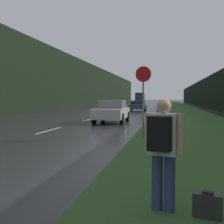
# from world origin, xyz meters

# --- Properties ---
(grass_verge) EXTENTS (6.00, 240.00, 0.02)m
(grass_verge) POSITION_xyz_m (7.44, 40.00, 0.01)
(grass_verge) COLOR #2D5123
(grass_verge) RESTS_ON ground_plane
(lane_stripe_c) EXTENTS (0.12, 3.00, 0.01)m
(lane_stripe_c) POSITION_xyz_m (0.00, 13.54, 0.00)
(lane_stripe_c) COLOR silver
(lane_stripe_c) RESTS_ON ground_plane
(lane_stripe_d) EXTENTS (0.12, 3.00, 0.01)m
(lane_stripe_d) POSITION_xyz_m (0.00, 20.54, 0.00)
(lane_stripe_d) COLOR silver
(lane_stripe_d) RESTS_ON ground_plane
(lane_stripe_e) EXTENTS (0.12, 3.00, 0.01)m
(lane_stripe_e) POSITION_xyz_m (0.00, 27.54, 0.00)
(lane_stripe_e) COLOR silver
(lane_stripe_e) RESTS_ON ground_plane
(lane_stripe_f) EXTENTS (0.12, 3.00, 0.01)m
(lane_stripe_f) POSITION_xyz_m (0.00, 34.54, 0.00)
(lane_stripe_f) COLOR silver
(lane_stripe_f) RESTS_ON ground_plane
(treeline_far_side) EXTENTS (2.00, 140.00, 8.61)m
(treeline_far_side) POSITION_xyz_m (-10.44, 50.00, 4.31)
(treeline_far_side) COLOR black
(treeline_far_side) RESTS_ON ground_plane
(treeline_near_side) EXTENTS (2.00, 140.00, 5.26)m
(treeline_near_side) POSITION_xyz_m (13.44, 50.00, 2.63)
(treeline_near_side) COLOR black
(treeline_near_side) RESTS_ON ground_plane
(stop_sign) EXTENTS (0.64, 0.07, 2.93)m
(stop_sign) POSITION_xyz_m (4.88, 11.86, 1.76)
(stop_sign) COLOR slate
(stop_sign) RESTS_ON ground_plane
(hitchhiker_with_backpack) EXTENTS (0.54, 0.47, 1.62)m
(hitchhiker_with_backpack) POSITION_xyz_m (5.80, 4.34, 0.93)
(hitchhiker_with_backpack) COLOR navy
(hitchhiker_with_backpack) RESTS_ON ground_plane
(suitcase) EXTENTS (0.40, 0.24, 0.39)m
(suitcase) POSITION_xyz_m (6.40, 4.23, 0.18)
(suitcase) COLOR #232326
(suitcase) RESTS_ON ground_plane
(car_passing_near) EXTENTS (1.98, 4.06, 1.49)m
(car_passing_near) POSITION_xyz_m (2.22, 18.71, 0.75)
(car_passing_near) COLOR #BCBCBC
(car_passing_near) RESTS_ON ground_plane
(car_passing_far) EXTENTS (2.02, 4.05, 1.28)m
(car_passing_far) POSITION_xyz_m (2.22, 35.37, 0.67)
(car_passing_far) COLOR #2D3856
(car_passing_far) RESTS_ON ground_plane
(delivery_truck) EXTENTS (2.48, 7.84, 3.24)m
(delivery_truck) POSITION_xyz_m (-2.22, 85.24, 1.71)
(delivery_truck) COLOR black
(delivery_truck) RESTS_ON ground_plane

